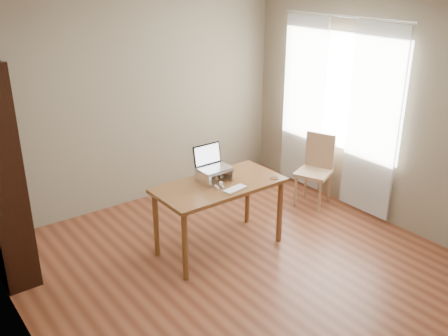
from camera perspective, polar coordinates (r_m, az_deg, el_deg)
room at (r=4.40m, az=4.10°, el=2.05°), size 4.04×4.54×2.64m
curtains at (r=6.25m, az=12.64°, el=6.39°), size 0.03×1.90×2.25m
desk at (r=5.12m, az=-0.53°, el=-2.86°), size 1.33×0.67×0.75m
laptop_stand at (r=5.10m, az=-1.07°, el=-0.65°), size 0.32×0.25×0.13m
laptop at (r=5.11m, az=-1.45°, el=0.67°), size 0.33×0.27×0.23m
keyboard at (r=4.93m, az=1.28°, el=-2.43°), size 0.28×0.15×0.02m
coaster at (r=5.22m, az=5.71°, el=-1.17°), size 0.09×0.09×0.01m
cat at (r=5.12m, az=-1.60°, el=-0.91°), size 0.22×0.46×0.13m
chair at (r=6.31m, az=10.66°, el=0.05°), size 0.52×0.51×0.89m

